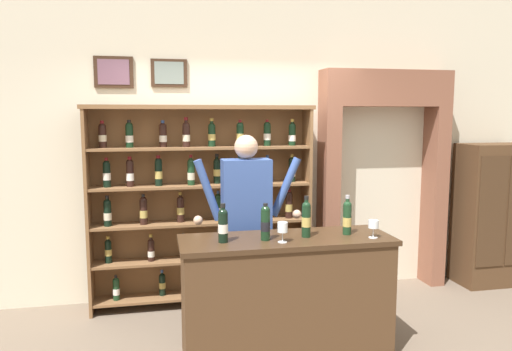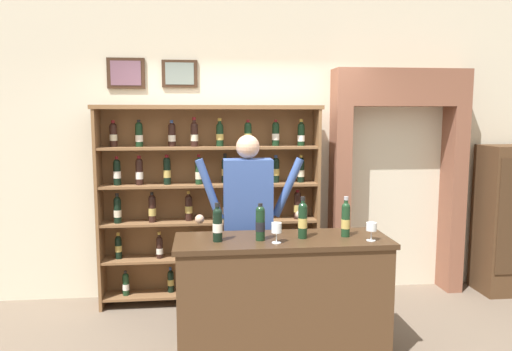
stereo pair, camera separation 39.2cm
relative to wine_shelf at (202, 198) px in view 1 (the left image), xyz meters
The scene contains 12 objects.
back_wall 0.71m from the wine_shelf, 41.83° to the left, with size 12.00×0.19×3.27m.
wine_shelf is the anchor object (origin of this frame).
archway_doorway 2.04m from the wine_shelf, ahead, with size 1.43×0.45×2.40m.
side_cabinet 3.30m from the wine_shelf, ahead, with size 0.76×0.47×1.60m.
tasting_counter 1.48m from the wine_shelf, 66.27° to the right, with size 1.68×0.58×0.97m.
shopkeeper 0.78m from the wine_shelf, 65.62° to the right, with size 0.97×0.22×1.75m.
tasting_bottle_grappa 1.27m from the wine_shelf, 88.31° to the right, with size 0.07×0.07×0.30m.
tasting_bottle_rosso 1.33m from the wine_shelf, 74.11° to the right, with size 0.07×0.07×0.29m.
tasting_bottle_prosecco 1.43m from the wine_shelf, 60.80° to the right, with size 0.07×0.07×0.33m.
tasting_bottle_brunello 1.62m from the wine_shelf, 49.77° to the right, with size 0.07×0.07×0.32m.
wine_glass_spare 1.83m from the wine_shelf, 48.97° to the right, with size 0.08×0.08×0.14m.
wine_glass_right 1.45m from the wine_shelf, 70.88° to the right, with size 0.08×0.08×0.16m.
Camera 1 is at (-0.80, -3.58, 1.93)m, focal length 34.08 mm.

